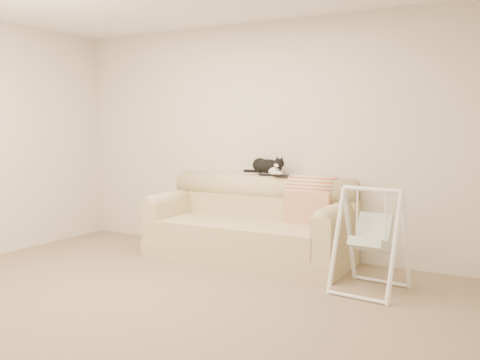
% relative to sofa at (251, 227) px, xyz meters
% --- Properties ---
extents(ground_plane, '(5.00, 5.00, 0.00)m').
position_rel_sofa_xyz_m(ground_plane, '(-0.07, -1.62, -0.35)').
color(ground_plane, '#79624C').
rests_on(ground_plane, ground).
extents(room_shell, '(5.04, 4.04, 2.60)m').
position_rel_sofa_xyz_m(room_shell, '(-0.07, -1.62, 1.18)').
color(room_shell, beige).
rests_on(room_shell, ground).
extents(sofa, '(2.20, 0.93, 0.90)m').
position_rel_sofa_xyz_m(sofa, '(0.00, 0.00, 0.00)').
color(sofa, tan).
rests_on(sofa, ground).
extents(remote_a, '(0.18, 0.06, 0.03)m').
position_rel_sofa_xyz_m(remote_a, '(0.07, 0.23, 0.56)').
color(remote_a, black).
rests_on(remote_a, sofa).
extents(remote_b, '(0.18, 0.08, 0.02)m').
position_rel_sofa_xyz_m(remote_b, '(0.26, 0.20, 0.56)').
color(remote_b, black).
rests_on(remote_b, sofa).
extents(tuxedo_cat, '(0.53, 0.30, 0.21)m').
position_rel_sofa_xyz_m(tuxedo_cat, '(0.07, 0.26, 0.65)').
color(tuxedo_cat, black).
rests_on(tuxedo_cat, sofa).
extents(throw_blanket, '(0.50, 0.38, 0.58)m').
position_rel_sofa_xyz_m(throw_blanket, '(0.61, 0.23, 0.37)').
color(throw_blanket, '#C6542F').
rests_on(throw_blanket, sofa).
extents(baby_swing, '(0.62, 0.66, 0.93)m').
position_rel_sofa_xyz_m(baby_swing, '(1.45, -0.51, 0.11)').
color(baby_swing, white).
rests_on(baby_swing, ground).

